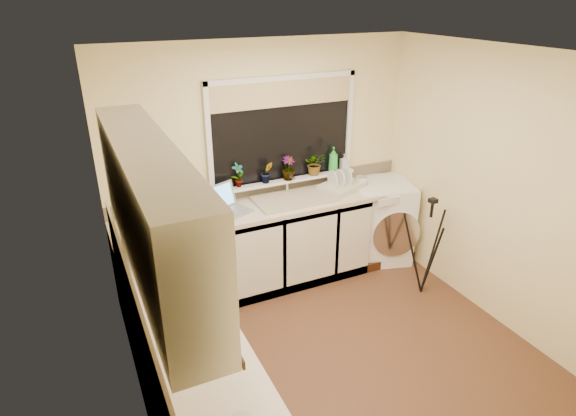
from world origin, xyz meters
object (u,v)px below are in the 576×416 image
at_px(dish_rack, 341,187).
at_px(microwave, 154,233).
at_px(plant_d, 315,164).
at_px(tripod, 427,247).
at_px(laptop, 226,205).
at_px(soap_bottle_green, 333,159).
at_px(cup_back, 361,182).
at_px(soap_bottle_clear, 344,162).
at_px(cup_left, 209,355).
at_px(plant_a, 238,175).
at_px(steel_jar, 176,336).
at_px(plant_b, 267,172).
at_px(washing_machine, 379,221).
at_px(kettle, 168,260).
at_px(plant_c, 288,168).

relative_size(dish_rack, microwave, 0.89).
bearing_deg(plant_d, tripod, -55.63).
bearing_deg(laptop, soap_bottle_green, -14.01).
height_order(dish_rack, cup_back, cup_back).
bearing_deg(soap_bottle_clear, cup_left, -135.79).
bearing_deg(plant_a, soap_bottle_green, -0.07).
distance_m(tripod, steel_jar, 2.80).
relative_size(microwave, plant_a, 2.00).
xyz_separation_m(plant_d, cup_left, (-1.80, -2.10, -0.23)).
relative_size(plant_b, soap_bottle_green, 0.83).
bearing_deg(cup_back, dish_rack, 177.32).
relative_size(tripod, plant_d, 4.28).
bearing_deg(soap_bottle_clear, laptop, -171.91).
bearing_deg(cup_back, washing_machine, -10.60).
bearing_deg(washing_machine, plant_b, -174.13).
bearing_deg(kettle, soap_bottle_clear, 26.01).
distance_m(plant_c, soap_bottle_clear, 0.69).
bearing_deg(soap_bottle_clear, microwave, -163.79).
bearing_deg(kettle, laptop, 49.18).
bearing_deg(steel_jar, soap_bottle_clear, 39.15).
relative_size(tripod, soap_bottle_green, 3.91).
xyz_separation_m(laptop, tripod, (1.77, -0.86, -0.44)).
xyz_separation_m(steel_jar, plant_c, (1.62, 1.85, 0.23)).
bearing_deg(microwave, cup_left, 157.98).
bearing_deg(plant_c, plant_a, 177.25).
xyz_separation_m(kettle, plant_b, (1.24, 1.04, 0.16)).
bearing_deg(steel_jar, soap_bottle_green, 40.89).
bearing_deg(steel_jar, laptop, 62.29).
xyz_separation_m(plant_d, soap_bottle_green, (0.23, 0.01, 0.01)).
distance_m(plant_a, cup_back, 1.37).
height_order(soap_bottle_green, cup_left, soap_bottle_green).
relative_size(plant_c, plant_d, 1.02).
relative_size(microwave, plant_d, 2.04).
bearing_deg(plant_b, plant_c, -1.97).
bearing_deg(microwave, plant_d, -93.59).
distance_m(microwave, cup_back, 2.33).
height_order(tripod, soap_bottle_green, soap_bottle_green).
bearing_deg(soap_bottle_clear, plant_b, -178.78).
distance_m(soap_bottle_green, soap_bottle_clear, 0.15).
relative_size(plant_c, soap_bottle_clear, 1.47).
relative_size(washing_machine, tripod, 0.87).
height_order(plant_c, soap_bottle_green, soap_bottle_green).
height_order(laptop, plant_d, plant_d).
bearing_deg(plant_d, microwave, -161.15).
height_order(washing_machine, steel_jar, steel_jar).
relative_size(tripod, plant_c, 4.21).
xyz_separation_m(soap_bottle_green, cup_back, (0.25, -0.20, -0.23)).
relative_size(washing_machine, plant_c, 3.67).
bearing_deg(soap_bottle_green, microwave, -162.81).
bearing_deg(washing_machine, steel_jar, -132.49).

